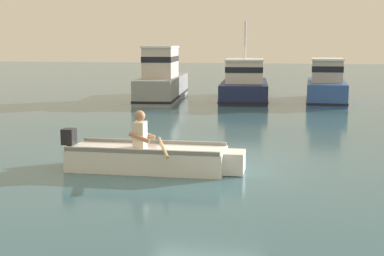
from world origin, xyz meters
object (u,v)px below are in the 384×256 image
moored_boat_navy (244,85)px  moored_boat_grey (162,80)px  rowboat_with_person (151,157)px  moored_boat_blue (326,86)px

moored_boat_navy → moored_boat_grey: bearing=-170.6°
rowboat_with_person → moored_boat_navy: size_ratio=0.63×
moored_boat_grey → moored_boat_blue: 7.20m
rowboat_with_person → moored_boat_grey: (-3.38, 13.31, 0.63)m
rowboat_with_person → moored_boat_grey: size_ratio=0.55×
moored_boat_blue → moored_boat_navy: bearing=177.0°
moored_boat_blue → moored_boat_grey: bearing=-176.7°
rowboat_with_person → moored_boat_blue: 14.25m
moored_boat_blue → rowboat_with_person: bearing=-105.5°
moored_boat_grey → moored_boat_navy: size_ratio=1.13×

